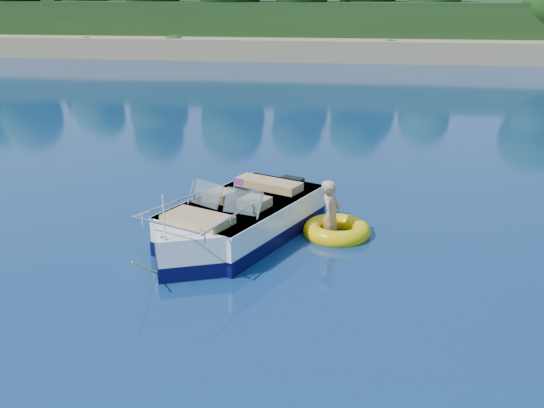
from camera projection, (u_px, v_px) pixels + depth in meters
name	position (u px, v px, depth m)	size (l,w,h in m)	color
ground	(361.00, 284.00, 10.47)	(160.00, 160.00, 0.00)	#0A214A
shoreline	(368.00, 26.00, 69.62)	(170.00, 59.00, 6.00)	#937755
motorboat	(234.00, 225.00, 12.15)	(3.20, 5.02, 1.78)	white
tow_tube	(337.00, 230.00, 12.56)	(1.44, 1.44, 0.37)	yellow
boy	(331.00, 234.00, 12.63)	(0.58, 0.38, 1.58)	tan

